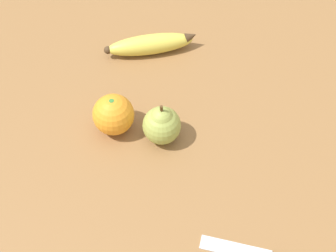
# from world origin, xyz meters

# --- Properties ---
(ground_plane) EXTENTS (3.00, 3.00, 0.00)m
(ground_plane) POSITION_xyz_m (0.00, 0.00, 0.00)
(ground_plane) COLOR olive
(banana) EXTENTS (0.18, 0.11, 0.04)m
(banana) POSITION_xyz_m (-0.15, 0.20, 0.02)
(banana) COLOR #DBCC4C
(banana) RESTS_ON ground_plane
(orange) EXTENTS (0.07, 0.07, 0.07)m
(orange) POSITION_xyz_m (-0.17, -0.01, 0.04)
(orange) COLOR orange
(orange) RESTS_ON ground_plane
(pear) EXTENTS (0.07, 0.07, 0.08)m
(pear) POSITION_xyz_m (-0.08, -0.01, 0.04)
(pear) COLOR #99A84C
(pear) RESTS_ON ground_plane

